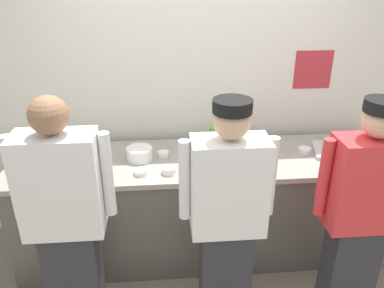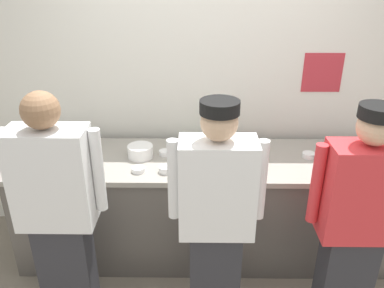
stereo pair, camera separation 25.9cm
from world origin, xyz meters
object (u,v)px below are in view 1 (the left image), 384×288
Objects in this scene: chef_far_right at (360,213)px; ramekin_green_sauce at (163,154)px; mixing_bowl_steel at (236,153)px; ramekin_orange_sauce at (305,150)px; chef_center at (227,216)px; squeeze_bottle_primary at (213,135)px; sheet_tray at (341,151)px; ramekin_yellow_sauce at (169,170)px; ramekin_red_sauce at (141,172)px; plate_stack_rear at (83,153)px; chef_near_left at (66,219)px; plate_stack_front at (139,154)px.

chef_far_right reaches higher than ramekin_green_sauce.
mixing_bowl_steel is 4.08× the size of ramekin_orange_sauce.
chef_center is 7.96× the size of squeeze_bottle_primary.
chef_far_right is 0.79m from sheet_tray.
ramekin_green_sauce is at bearing 146.21° from chef_far_right.
chef_center is 15.83× the size of ramekin_yellow_sauce.
chef_far_right is 16.70× the size of ramekin_red_sauce.
squeeze_bottle_primary is at bearing 87.87° from chef_center.
squeeze_bottle_primary is (1.04, 0.11, 0.06)m from plate_stack_rear.
ramekin_yellow_sauce reaches higher than ramekin_green_sauce.
ramekin_yellow_sauce is at bearing -131.18° from squeeze_bottle_primary.
ramekin_orange_sauce is at bearing 22.88° from chef_near_left.
mixing_bowl_steel is at bearing 12.11° from ramekin_red_sauce.
ramekin_orange_sauce is 1.01× the size of ramekin_red_sauce.
chef_far_right is at bearing -50.24° from squeeze_bottle_primary.
chef_far_right is 0.97m from mixing_bowl_steel.
ramekin_red_sauce is (-0.17, -0.28, -0.00)m from ramekin_green_sauce.
squeeze_bottle_primary is (0.60, 0.19, 0.05)m from plate_stack_front.
ramekin_orange_sauce reaches higher than ramekin_red_sauce.
chef_center is at bearing -104.49° from mixing_bowl_steel.
chef_center reaches higher than ramekin_yellow_sauce.
chef_far_right reaches higher than squeeze_bottle_primary.
plate_stack_rear is at bearing -173.94° from squeeze_bottle_primary.
chef_near_left reaches higher than ramekin_green_sauce.
chef_near_left reaches higher than ramekin_orange_sauce.
ramekin_green_sauce is (0.60, 0.77, 0.04)m from chef_near_left.
sheet_tray is at bearing 75.07° from chef_far_right.
ramekin_green_sauce is (-1.42, 0.06, 0.01)m from sheet_tray.
sheet_tray is (2.05, -0.10, -0.02)m from plate_stack_rear.
chef_center is at bearing -64.71° from ramekin_green_sauce.
ramekin_red_sauce is at bearing -121.34° from ramekin_green_sauce.
sheet_tray is (0.87, 0.07, -0.05)m from mixing_bowl_steel.
mixing_bowl_steel is at bearing -63.49° from squeeze_bottle_primary.
mixing_bowl_steel is (1.16, 0.64, 0.08)m from chef_near_left.
chef_far_right is 1.47m from ramekin_green_sauce.
plate_stack_rear is at bearing 144.84° from ramekin_red_sauce.
plate_stack_front is 0.63m from squeeze_bottle_primary.
sheet_tray is (2.03, 0.71, 0.03)m from chef_near_left.
plate_stack_front is at bearing -179.86° from ramekin_orange_sauce.
ramekin_orange_sauce is at bearing 10.72° from ramekin_red_sauce.
ramekin_orange_sauce is (0.76, 0.77, 0.05)m from chef_center.
mixing_bowl_steel reaches higher than ramekin_red_sauce.
chef_center is at bearing -43.51° from ramekin_red_sauce.
ramekin_yellow_sauce is at bearing 37.28° from chef_near_left.
sheet_tray is 4.33× the size of ramekin_orange_sauce.
sheet_tray is 1.41m from ramekin_yellow_sauce.
plate_stack_front is 0.47× the size of sheet_tray.
plate_stack_rear is at bearing 177.19° from sheet_tray.
plate_stack_front is 0.98× the size of squeeze_bottle_primary.
ramekin_orange_sauce is (1.13, -0.03, 0.00)m from ramekin_green_sauce.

